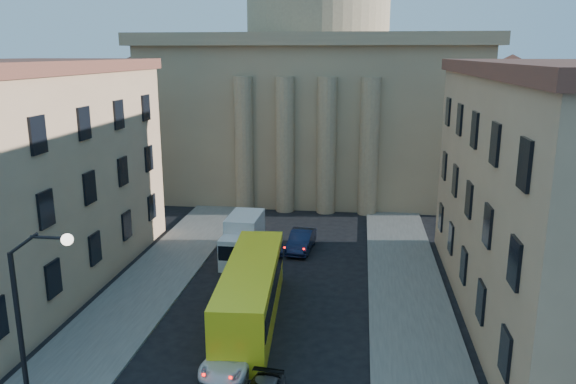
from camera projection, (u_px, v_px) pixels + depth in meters
name	position (u px, v px, depth m)	size (l,w,h in m)	color
sidewalk_left	(115.00, 322.00, 32.29)	(5.00, 60.00, 0.15)	#585550
sidewalk_right	(416.00, 341.00, 30.16)	(5.00, 60.00, 0.15)	#585550
church	(317.00, 82.00, 64.44)	(68.02, 28.76, 36.60)	#897154
building_left	(6.00, 178.00, 35.43)	(11.60, 26.60, 14.70)	tan
building_right	(573.00, 196.00, 31.17)	(11.60, 26.60, 14.70)	tan
street_lamp	(31.00, 321.00, 21.21)	(2.62, 0.44, 8.83)	black
car_left_mid	(232.00, 354.00, 27.64)	(2.28, 4.94, 1.37)	white
car_right_distant	(301.00, 241.00, 44.09)	(1.67, 4.80, 1.58)	black
city_bus	(251.00, 291.00, 32.25)	(3.63, 12.40, 3.45)	yellow
box_truck	(243.00, 239.00, 42.09)	(2.42, 5.90, 3.22)	silver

